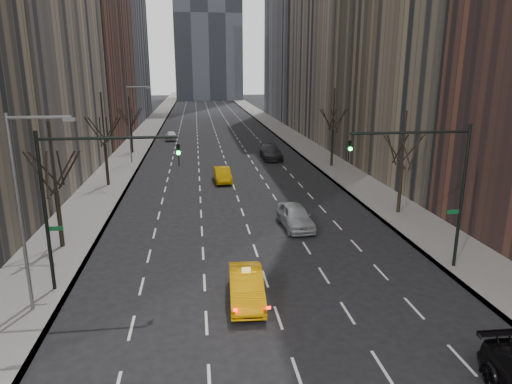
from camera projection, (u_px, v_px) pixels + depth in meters
name	position (u px, v px, depth m)	size (l,w,h in m)	color
sidewalk_left	(145.00, 135.00, 78.48)	(4.50, 320.00, 0.15)	slate
sidewalk_right	(284.00, 132.00, 81.56)	(4.50, 320.00, 0.15)	slate
tree_lw_b	(56.00, 191.00, 27.77)	(3.36, 3.50, 7.82)	black
tree_lw_c	(105.00, 145.00, 43.01)	(3.36, 3.50, 8.74)	black
tree_lw_d	(131.00, 127.00, 60.37)	(3.36, 3.50, 7.36)	black
tree_rw_b	(402.00, 167.00, 34.62)	(3.36, 3.50, 7.82)	black
tree_rw_c	(333.00, 132.00, 51.78)	(3.36, 3.50, 8.74)	black
traffic_mast_left	(79.00, 185.00, 21.93)	(6.69, 0.39, 8.00)	black
traffic_mast_right	(435.00, 175.00, 24.22)	(6.69, 0.39, 8.00)	black
streetlight_near	(26.00, 195.00, 19.77)	(2.83, 0.22, 9.00)	slate
streetlight_far	(132.00, 116.00, 53.28)	(2.83, 0.22, 9.00)	slate
taxi_sedan	(246.00, 287.00, 21.98)	(1.60, 4.58, 1.51)	#F39E05
silver_sedan_ahead	(295.00, 216.00, 32.33)	(1.96, 4.86, 1.66)	#9FA2A7
far_taxi	(222.00, 175.00, 45.61)	(1.53, 4.38, 1.44)	#E7AB04
far_suv_grey	(271.00, 152.00, 57.21)	(2.37, 5.83, 1.69)	#2A2A2E
far_car_white	(171.00, 136.00, 72.73)	(1.65, 4.11, 1.40)	silver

